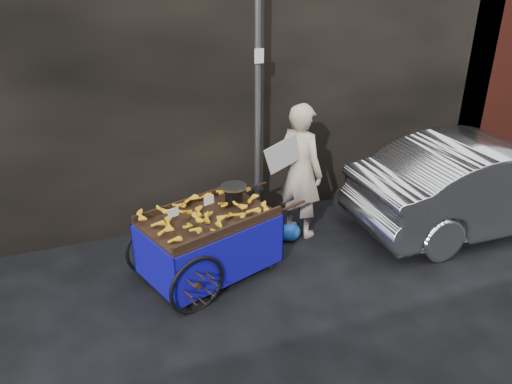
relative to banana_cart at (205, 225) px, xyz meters
name	(u,v)px	position (x,y,z in m)	size (l,w,h in m)	color
ground	(272,274)	(0.74, -0.29, -0.69)	(80.00, 80.00, 0.00)	black
building_wall	(232,33)	(1.14, 2.31, 1.81)	(13.50, 2.00, 5.00)	black
street_pole	(258,86)	(1.04, 1.01, 1.31)	(0.12, 0.10, 4.00)	slate
banana_cart	(205,225)	(0.00, 0.00, 0.00)	(2.25, 1.53, 1.12)	black
vendor	(301,171)	(1.49, 0.56, 0.24)	(0.94, 0.80, 1.86)	beige
plastic_bag	(290,232)	(1.27, 0.37, -0.56)	(0.29, 0.23, 0.26)	blue
parked_car	(488,182)	(4.07, -0.16, -0.04)	(1.38, 3.97, 1.31)	#A7AAAE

